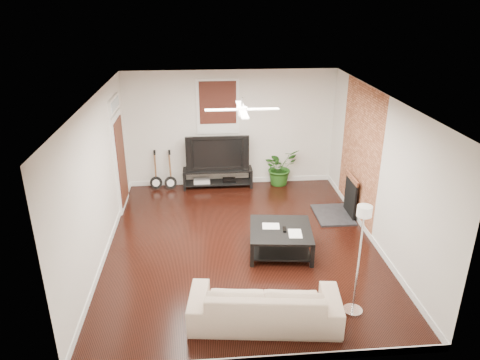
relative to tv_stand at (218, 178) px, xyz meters
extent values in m
cube|color=black|center=(0.34, -2.78, -0.23)|extent=(5.00, 6.00, 0.01)
cube|color=white|center=(0.34, -2.78, 2.57)|extent=(5.00, 6.00, 0.01)
cube|color=silver|center=(0.34, 0.22, 1.17)|extent=(5.00, 0.01, 2.80)
cube|color=silver|center=(0.34, -5.78, 1.17)|extent=(5.00, 0.01, 2.80)
cube|color=silver|center=(-2.16, -2.78, 1.17)|extent=(0.01, 6.00, 2.80)
cube|color=silver|center=(2.84, -2.78, 1.17)|extent=(0.01, 6.00, 2.80)
cube|color=brown|center=(2.83, -1.78, 1.17)|extent=(0.02, 2.20, 2.80)
cube|color=black|center=(2.54, -1.78, 0.23)|extent=(0.80, 1.10, 0.92)
cube|color=black|center=(0.04, 0.19, 1.72)|extent=(1.00, 0.06, 1.30)
cube|color=white|center=(-2.12, -0.88, 1.02)|extent=(0.08, 1.00, 2.50)
cube|color=black|center=(0.00, 0.00, 0.00)|extent=(1.67, 0.45, 0.47)
imported|color=black|center=(0.00, 0.02, 0.66)|extent=(1.50, 0.20, 0.86)
cube|color=black|center=(1.02, -3.09, 0.00)|extent=(1.22, 1.22, 0.46)
imported|color=#BCAB8D|center=(0.47, -4.97, 0.08)|extent=(2.23, 1.09, 0.63)
imported|color=#235719|center=(1.54, 0.04, 0.22)|extent=(1.06, 1.02, 0.91)
camera|label=1|loc=(-0.32, -10.13, 4.16)|focal=33.50mm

